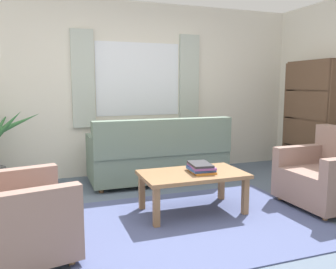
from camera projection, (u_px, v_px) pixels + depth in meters
ground_plane at (197, 223)px, 3.44m from camera, size 6.24×6.24×0.00m
wall_back at (137, 89)px, 5.36m from camera, size 5.32×0.12×2.60m
window_with_curtains at (139, 79)px, 5.26m from camera, size 1.98×0.07×1.40m
area_rug at (197, 222)px, 3.44m from camera, size 2.50×1.88×0.01m
couch at (159, 156)px, 4.87m from camera, size 1.90×0.82×0.92m
armchair_left at (8, 216)px, 2.67m from camera, size 0.98×0.99×0.88m
armchair_right at (329, 175)px, 3.89m from camera, size 0.84×0.86×0.88m
coffee_table at (193, 178)px, 3.68m from camera, size 1.10×0.64×0.44m
book_stack_on_table at (201, 168)px, 3.68m from camera, size 0.28×0.36×0.10m
bookshelf at (312, 118)px, 5.11m from camera, size 0.30×0.94×1.72m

